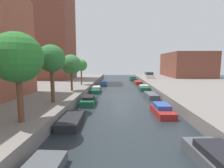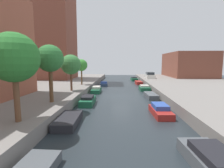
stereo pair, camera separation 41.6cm
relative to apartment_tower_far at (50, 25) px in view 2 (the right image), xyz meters
The scene contains 19 objects.
ground_plane 25.96m from the apartment_tower_far, 44.52° to the right, with size 84.00×84.00×0.00m, color #232B30.
quay_left 20.15m from the apartment_tower_far, 86.36° to the right, with size 20.00×64.00×1.00m, color gray.
apartment_tower_far is the anchor object (origin of this frame).
low_block_right 36.01m from the apartment_tower_far, 13.06° to the left, with size 10.00×14.89×6.36m, color brown.
street_tree_0 31.60m from the apartment_tower_far, 72.11° to the right, with size 3.02×3.02×5.51m.
street_tree_1 26.74m from the apartment_tower_far, 68.41° to the right, with size 2.49×2.49×5.33m.
street_tree_2 21.27m from the apartment_tower_far, 61.15° to the right, with size 2.61×2.61×4.76m.
street_tree_3 16.79m from the apartment_tower_far, 48.99° to the right, with size 1.99×1.99×4.29m.
parked_car 25.83m from the apartment_tower_far, ahead, with size 1.90×4.74×1.46m.
moored_boat_left_1 31.93m from the apartment_tower_far, 66.08° to the right, with size 1.69×3.82×0.60m.
moored_boat_left_2 26.91m from the apartment_tower_far, 59.16° to the right, with size 1.48×3.68×0.98m.
moored_boat_left_3 21.50m from the apartment_tower_far, 45.94° to the right, with size 1.39×3.75×0.95m.
moored_boat_left_4 18.35m from the apartment_tower_far, 18.71° to the right, with size 1.71×3.11×0.79m.
moored_boat_right_0 39.92m from the apartment_tower_far, 58.30° to the right, with size 1.98×4.29×0.98m.
moored_boat_right_1 33.44m from the apartment_tower_far, 51.03° to the right, with size 1.57×3.66×0.96m.
moored_boat_right_2 28.85m from the apartment_tower_far, 39.37° to the right, with size 1.51×3.64×0.59m.
moored_boat_right_3 25.74m from the apartment_tower_far, 26.52° to the right, with size 1.62×3.39×0.86m.
moored_boat_right_4 23.74m from the apartment_tower_far, ahead, with size 1.44×3.32×0.68m.
moored_boat_right_5 24.14m from the apartment_tower_far, 17.04° to the left, with size 1.77×3.74×0.89m.
Camera 2 is at (-0.24, -23.47, 4.68)m, focal length 27.36 mm.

